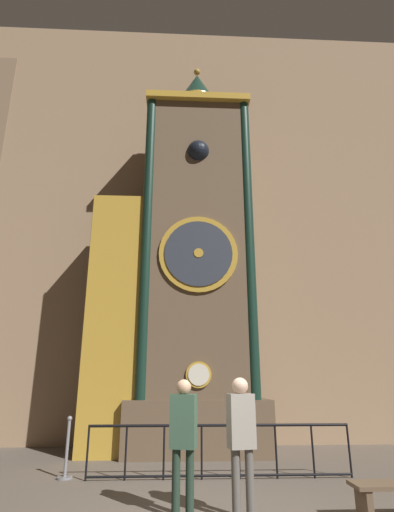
% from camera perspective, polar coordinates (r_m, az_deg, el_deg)
% --- Properties ---
extents(cathedral_back_wall, '(24.00, 0.32, 13.76)m').
position_cam_1_polar(cathedral_back_wall, '(12.79, -1.00, 6.71)').
color(cathedral_back_wall, '#997A5B').
rests_on(cathedral_back_wall, ground_plane).
extents(clock_tower, '(4.44, 1.76, 11.02)m').
position_cam_1_polar(clock_tower, '(10.62, -2.12, -1.48)').
color(clock_tower, brown).
rests_on(clock_tower, ground_plane).
extents(railing_fence, '(4.75, 0.05, 0.91)m').
position_cam_1_polar(railing_fence, '(7.96, 3.35, -25.68)').
color(railing_fence, black).
rests_on(railing_fence, ground_plane).
extents(visitor_near, '(0.38, 0.29, 1.68)m').
position_cam_1_polar(visitor_near, '(5.86, -1.96, -23.79)').
color(visitor_near, '#213427').
rests_on(visitor_near, ground_plane).
extents(visitor_far, '(0.38, 0.28, 1.71)m').
position_cam_1_polar(visitor_far, '(5.80, 6.34, -23.53)').
color(visitor_far, '#58554F').
rests_on(visitor_far, ground_plane).
extents(stanchion_post, '(0.28, 0.28, 1.04)m').
position_cam_1_polar(stanchion_post, '(8.35, -18.18, -25.71)').
color(stanchion_post, gray).
rests_on(stanchion_post, ground_plane).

